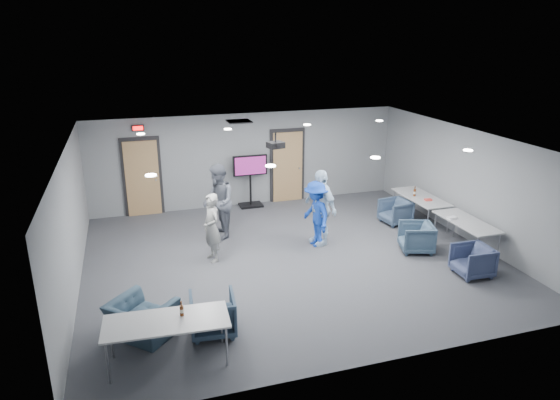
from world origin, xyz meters
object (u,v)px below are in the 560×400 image
object	(u,v)px
person_b	(218,202)
table_right_b	(466,223)
table_right_a	(421,198)
chair_right_c	(472,261)
bottle_front	(182,310)
bottle_right	(415,192)
chair_right_b	(416,237)
chair_right_a	(395,212)
chair_front_b	(142,319)
person_a	(212,228)
person_d	(316,214)
person_c	(320,207)
chair_front_a	(213,314)
projector	(276,145)
tv_stand	(250,178)
table_front_left	(167,323)

from	to	relation	value
person_b	table_right_b	bearing A→B (deg)	63.05
person_b	table_right_a	world-z (taller)	person_b
chair_right_c	bottle_front	world-z (taller)	bottle_front
bottle_front	bottle_right	bearing A→B (deg)	31.98
chair_right_c	chair_right_b	bearing A→B (deg)	-159.84
chair_right_a	chair_front_b	world-z (taller)	chair_right_a
person_a	chair_right_b	distance (m)	4.72
chair_right_b	bottle_right	xyz separation A→B (m)	(0.96, 1.70, 0.49)
chair_front_b	table_right_b	world-z (taller)	table_right_b
person_d	bottle_right	size ratio (longest dim) A/B	5.85
person_c	person_d	distance (m)	0.20
person_c	table_right_b	xyz separation A→B (m)	(3.07, -1.41, -0.24)
person_c	chair_front_b	distance (m)	5.13
chair_front_a	projector	size ratio (longest dim) A/B	1.87
chair_front_b	table_right_b	size ratio (longest dim) A/B	0.57
person_c	chair_front_a	size ratio (longest dim) A/B	2.40
chair_front_a	tv_stand	distance (m)	6.55
chair_right_b	tv_stand	distance (m)	5.16
person_a	table_right_b	bearing A→B (deg)	64.53
chair_right_c	projector	distance (m)	4.96
person_b	person_d	xyz separation A→B (m)	(2.11, -1.15, -0.14)
person_d	chair_right_b	xyz separation A→B (m)	(2.11, -1.03, -0.46)
chair_right_b	tv_stand	bearing A→B (deg)	-127.67
table_right_b	chair_front_b	bearing A→B (deg)	100.52
person_c	chair_front_b	bearing A→B (deg)	-74.49
table_right_a	table_right_b	size ratio (longest dim) A/B	1.06
table_right_b	person_b	bearing A→B (deg)	64.96
chair_right_c	table_front_left	xyz separation A→B (m)	(-6.35, -1.08, 0.36)
chair_front_a	bottle_right	xyz separation A→B (m)	(6.06, 3.60, 0.48)
chair_right_a	bottle_front	bearing A→B (deg)	-63.01
chair_front_b	projector	bearing A→B (deg)	-91.44
table_right_b	table_right_a	bearing A→B (deg)	0.00
person_b	chair_right_c	bearing A→B (deg)	50.35
bottle_right	person_a	bearing A→B (deg)	-172.14
person_d	chair_front_a	world-z (taller)	person_d
person_d	table_right_b	xyz separation A→B (m)	(3.21, -1.34, -0.11)
bottle_right	projector	xyz separation A→B (m)	(-3.91, -0.17, 1.57)
chair_front_a	table_front_left	size ratio (longest dim) A/B	0.40
table_front_left	tv_stand	bearing A→B (deg)	69.80
person_b	chair_right_c	xyz separation A→B (m)	(4.67, -3.61, -0.61)
person_a	chair_front_b	world-z (taller)	person_a
table_right_a	table_front_left	size ratio (longest dim) A/B	0.95
chair_front_a	chair_front_b	size ratio (longest dim) A/B	0.78
person_c	tv_stand	world-z (taller)	person_c
bottle_right	projector	world-z (taller)	projector
table_right_b	bottle_right	xyz separation A→B (m)	(-0.14, 2.00, 0.15)
chair_right_a	chair_right_b	size ratio (longest dim) A/B	0.96
person_c	bottle_right	xyz separation A→B (m)	(2.93, 0.59, -0.09)
chair_right_b	bottle_right	bearing A→B (deg)	168.55
bottle_right	bottle_front	bearing A→B (deg)	-148.02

